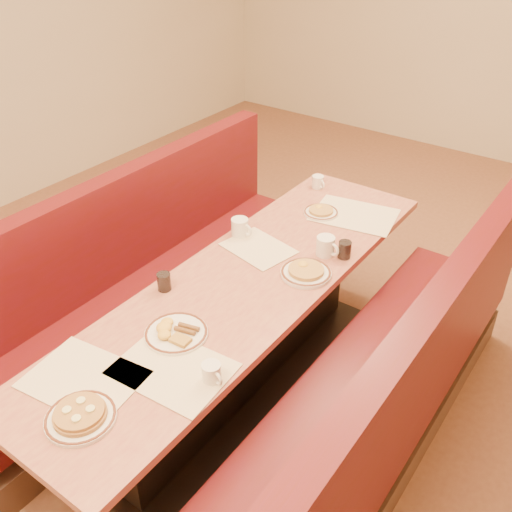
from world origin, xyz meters
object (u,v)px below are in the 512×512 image
Objects in this scene: coffee_mug_a at (212,373)px; coffee_mug_c at (326,246)px; diner_table at (247,340)px; booth_left at (145,292)px; soda_tumbler_near at (164,282)px; coffee_mug_d at (318,182)px; booth_right at (377,406)px; soda_tumbler_mid at (345,250)px; coffee_mug_b at (240,227)px; eggs_plate at (175,333)px; pancake_plate at (80,416)px.

coffee_mug_c is (-0.09, 1.02, 0.01)m from coffee_mug_a.
booth_left is at bearing 180.00° from diner_table.
soda_tumbler_near is (-0.46, -0.70, -0.01)m from coffee_mug_c.
coffee_mug_c reaches higher than coffee_mug_d.
booth_right reaches higher than coffee_mug_c.
coffee_mug_d is at bearing 130.24° from soda_tumbler_mid.
coffee_mug_b is 0.74m from coffee_mug_d.
soda_tumbler_near is (-0.26, 0.21, 0.03)m from eggs_plate.
booth_left is at bearing -141.34° from coffee_mug_b.
coffee_mug_a is at bearing -75.36° from coffee_mug_c.
coffee_mug_b is at bearing -166.20° from soda_tumbler_mid.
eggs_plate is at bearing 175.45° from coffee_mug_a.
coffee_mug_b is 1.43× the size of soda_tumbler_mid.
coffee_mug_a is 1.19× the size of soda_tumbler_near.
booth_right reaches higher than diner_table.
coffee_mug_a is 1.03m from coffee_mug_c.
soda_tumbler_near reaches higher than coffee_mug_d.
coffee_mug_d is at bearing 97.06° from pancake_plate.
soda_tumbler_mid is (0.09, 0.03, -0.01)m from coffee_mug_c.
booth_left is 0.69m from soda_tumbler_near.
booth_left is 0.96m from eggs_plate.
coffee_mug_d is (-0.96, 1.06, 0.43)m from booth_right.
coffee_mug_a is 1.08m from coffee_mug_b.
coffee_mug_b is (-0.27, 0.81, 0.03)m from eggs_plate.
diner_table is at bearing -121.56° from soda_tumbler_mid.
coffee_mug_d is (-0.22, 1.55, 0.02)m from eggs_plate.
pancake_plate is 2.42× the size of coffee_mug_a.
booth_right is at bearing -25.67° from coffee_mug_d.
coffee_mug_a is 0.79× the size of coffee_mug_c.
diner_table is at bearing -55.62° from coffee_mug_d.
pancake_plate reaches higher than eggs_plate.
coffee_mug_c is 1.47× the size of soda_tumbler_mid.
booth_left is at bearing 149.05° from soda_tumbler_near.
soda_tumbler_mid reaches higher than coffee_mug_a.
coffee_mug_c is at bearing 24.60° from booth_left.
eggs_plate is at bearing 93.68° from pancake_plate.
pancake_plate is 1.90× the size of coffee_mug_c.
diner_table is at bearing 180.00° from booth_right.
pancake_plate is at bearing -60.88° from coffee_mug_d.
diner_table is 0.73m from booth_right.
coffee_mug_c is (0.16, 1.44, 0.03)m from pancake_plate.
coffee_mug_b is at bearing 137.46° from coffee_mug_a.
eggs_plate is at bearing -146.53° from booth_right.
coffee_mug_b is 0.98× the size of coffee_mug_c.
coffee_mug_a is 1.74m from coffee_mug_d.
soda_tumbler_near reaches higher than pancake_plate.
coffee_mug_d is (0.50, 1.06, 0.43)m from booth_left.
diner_table is 0.78m from coffee_mug_a.
coffee_mug_d is at bearing 88.37° from soda_tumbler_near.
eggs_plate is 0.31m from coffee_mug_a.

